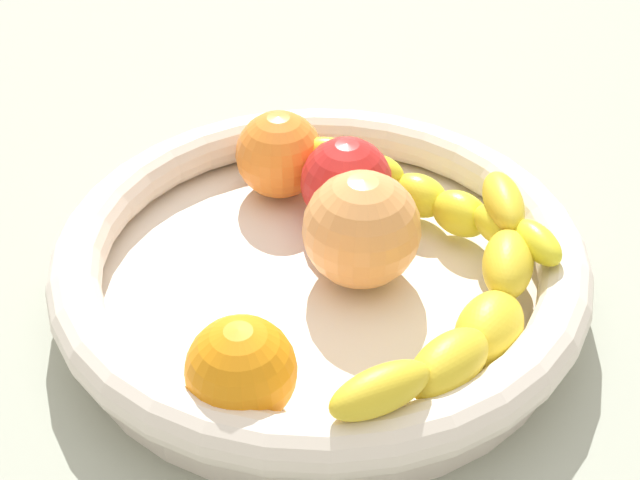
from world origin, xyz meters
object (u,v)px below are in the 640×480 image
object	(u,v)px
fruit_bowl	(320,266)
banana_draped_right	(435,200)
orange_mid_left	(241,371)
peach_blush	(362,230)
banana_draped_left	(475,309)
orange_front	(279,155)
tomato_red	(346,183)

from	to	relation	value
fruit_bowl	banana_draped_right	world-z (taller)	banana_draped_right
orange_mid_left	peach_blush	distance (cm)	13.52
banana_draped_left	orange_front	xyz separation A→B (cm)	(0.17, -20.31, 0.14)
banana_draped_left	peach_blush	size ratio (longest dim) A/B	2.96
orange_front	tomato_red	world-z (taller)	same
peach_blush	fruit_bowl	bearing A→B (deg)	-34.57
peach_blush	orange_front	bearing A→B (deg)	-95.82
fruit_bowl	orange_front	bearing A→B (deg)	-108.90
banana_draped_right	orange_front	bearing A→B (deg)	-60.94
orange_mid_left	peach_blush	xyz separation A→B (cm)	(-12.36, -5.43, 0.74)
fruit_bowl	orange_mid_left	size ratio (longest dim) A/B	5.65
banana_draped_left	banana_draped_right	xyz separation A→B (cm)	(-5.62, -9.90, -0.24)
tomato_red	orange_front	bearing A→B (deg)	-72.82
banana_draped_right	orange_front	size ratio (longest dim) A/B	3.22
banana_draped_right	peach_blush	distance (cm)	7.04
orange_mid_left	orange_front	bearing A→B (deg)	-129.12
orange_front	peach_blush	bearing A→B (deg)	84.18
fruit_bowl	banana_draped_left	xyz separation A→B (cm)	(-3.48, 10.64, 2.21)
banana_draped_left	peach_blush	xyz separation A→B (cm)	(1.31, -9.14, 0.77)
banana_draped_right	orange_front	xyz separation A→B (cm)	(5.78, -10.41, 0.38)
orange_front	tomato_red	xyz separation A→B (cm)	(-1.76, 5.71, 0.01)
orange_front	orange_mid_left	world-z (taller)	orange_front
fruit_bowl	orange_front	distance (cm)	10.49
peach_blush	tomato_red	distance (cm)	6.22
fruit_bowl	tomato_red	size ratio (longest dim) A/B	5.42
banana_draped_left	tomato_red	xyz separation A→B (cm)	(-1.60, -14.61, 0.16)
banana_draped_right	orange_mid_left	bearing A→B (deg)	17.79
fruit_bowl	banana_draped_right	size ratio (longest dim) A/B	1.69
banana_draped_left	orange_front	distance (cm)	20.31
banana_draped_left	banana_draped_right	distance (cm)	11.39
fruit_bowl	orange_front	size ratio (longest dim) A/B	5.44
fruit_bowl	orange_front	xyz separation A→B (cm)	(-3.31, -9.67, 2.35)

